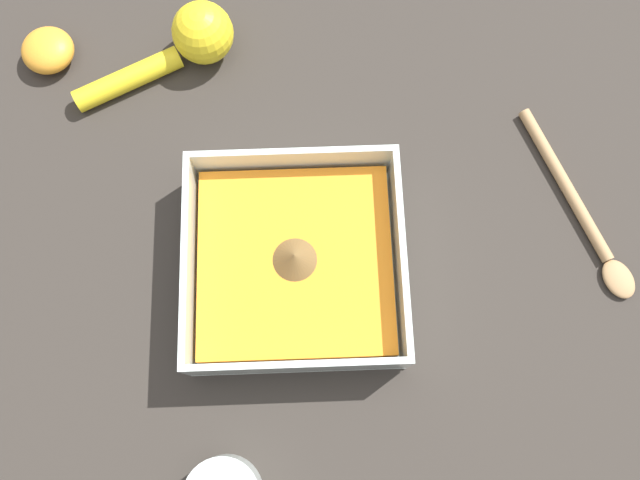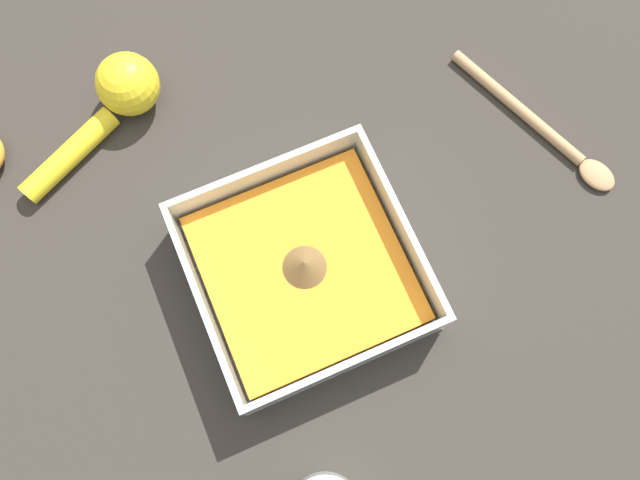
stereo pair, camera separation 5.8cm
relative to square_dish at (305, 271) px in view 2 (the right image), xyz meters
name	(u,v)px [view 2 (the right image)]	position (x,y,z in m)	size (l,w,h in m)	color
ground_plane	(282,324)	(0.03, -0.04, -0.02)	(4.00, 4.00, 0.00)	#332D28
square_dish	(305,271)	(0.00, 0.00, 0.00)	(0.20, 0.20, 0.06)	silver
lemon_squeezer	(116,98)	(-0.24, -0.11, 0.01)	(0.11, 0.17, 0.06)	yellow
wooden_spoon	(541,128)	(-0.05, 0.28, -0.01)	(0.21, 0.10, 0.01)	tan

